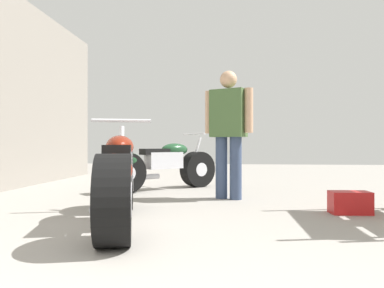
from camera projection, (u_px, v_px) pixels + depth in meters
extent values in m
plane|color=gray|center=(191.00, 204.00, 4.16)|extent=(17.80, 17.80, 0.00)
cylinder|color=black|center=(122.00, 180.00, 3.83)|extent=(0.38, 0.66, 0.62)
cylinder|color=silver|center=(122.00, 180.00, 3.83)|extent=(0.29, 0.29, 0.24)
cylinder|color=black|center=(114.00, 200.00, 2.44)|extent=(0.38, 0.66, 0.62)
cylinder|color=silver|center=(114.00, 200.00, 2.44)|extent=(0.29, 0.29, 0.24)
cube|color=silver|center=(119.00, 167.00, 3.14)|extent=(0.38, 0.66, 0.27)
ellipsoid|color=maroon|center=(120.00, 147.00, 3.35)|extent=(0.37, 0.55, 0.21)
cube|color=black|center=(118.00, 151.00, 2.96)|extent=(0.32, 0.50, 0.10)
ellipsoid|color=maroon|center=(114.00, 170.00, 2.49)|extent=(0.35, 0.48, 0.23)
cylinder|color=silver|center=(122.00, 152.00, 3.80)|extent=(0.11, 0.25, 0.56)
cylinder|color=silver|center=(122.00, 121.00, 3.76)|extent=(0.59, 0.18, 0.03)
cylinder|color=silver|center=(99.00, 204.00, 2.83)|extent=(0.22, 0.54, 0.09)
cylinder|color=black|center=(198.00, 169.00, 5.92)|extent=(0.56, 0.54, 0.57)
cylinder|color=silver|center=(198.00, 169.00, 5.92)|extent=(0.31, 0.31, 0.22)
cylinder|color=black|center=(125.00, 173.00, 5.14)|extent=(0.56, 0.54, 0.57)
cylinder|color=silver|center=(125.00, 173.00, 5.14)|extent=(0.31, 0.31, 0.22)
cube|color=silver|center=(164.00, 160.00, 5.53)|extent=(0.57, 0.55, 0.25)
ellipsoid|color=#1E4728|center=(175.00, 150.00, 5.65)|extent=(0.50, 0.49, 0.20)
cube|color=black|center=(155.00, 152.00, 5.44)|extent=(0.45, 0.44, 0.09)
ellipsoid|color=#1E4728|center=(128.00, 160.00, 5.17)|extent=(0.45, 0.44, 0.21)
cylinder|color=silver|center=(196.00, 153.00, 5.90)|extent=(0.20, 0.19, 0.52)
cylinder|color=silver|center=(194.00, 134.00, 5.88)|extent=(0.40, 0.43, 0.03)
cylinder|color=silver|center=(144.00, 177.00, 5.47)|extent=(0.42, 0.39, 0.08)
cylinder|color=#384766|center=(221.00, 168.00, 4.64)|extent=(0.20, 0.20, 0.78)
cylinder|color=#384766|center=(236.00, 168.00, 4.55)|extent=(0.20, 0.20, 0.78)
cube|color=#476638|center=(228.00, 113.00, 4.60)|extent=(0.49, 0.38, 0.60)
cylinder|color=tan|center=(209.00, 112.00, 4.73)|extent=(0.14, 0.14, 0.55)
cylinder|color=tan|center=(249.00, 110.00, 4.47)|extent=(0.14, 0.14, 0.55)
sphere|color=tan|center=(228.00, 79.00, 4.60)|extent=(0.22, 0.22, 0.22)
cube|color=#B21919|center=(350.00, 203.00, 3.60)|extent=(0.39, 0.23, 0.22)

